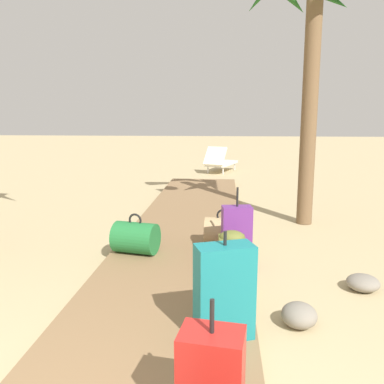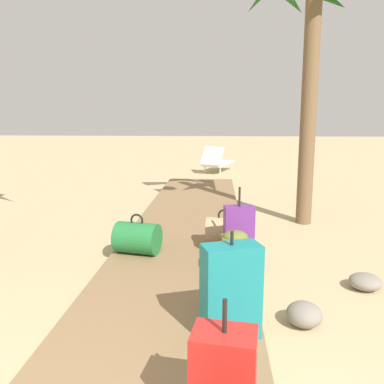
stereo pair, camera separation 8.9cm
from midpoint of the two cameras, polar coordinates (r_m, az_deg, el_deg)
ground_plane at (r=4.79m, az=-1.53°, el=-9.70°), size 60.00×60.00×0.00m
boardwalk at (r=5.67m, az=-0.49°, el=-5.97°), size 1.63×9.41×0.08m
duffel_bag_green at (r=4.73m, az=-7.70°, el=-6.63°), size 0.57×0.47×0.49m
suitcase_teal at (r=2.95m, az=5.63°, el=-14.31°), size 0.47×0.34×0.82m
backpack_olive at (r=4.02m, az=6.46°, el=-8.81°), size 0.28×0.26×0.49m
suitcase_red at (r=2.21m, az=4.12°, el=-26.06°), size 0.35×0.28×0.74m
duffel_bag_tan at (r=5.00m, az=5.02°, el=-5.71°), size 0.47×0.37×0.47m
suitcase_purple at (r=4.47m, az=7.11°, el=-5.99°), size 0.35×0.23×0.84m
palm_tree_far_right at (r=6.55m, az=17.66°, el=24.22°), size 2.02×2.18×4.20m
lounge_chair at (r=12.05m, az=4.36°, el=4.46°), size 1.07×1.64×0.80m
rock_right_mid at (r=3.46m, az=16.14°, el=-16.90°), size 0.32×0.33×0.20m
rock_right_far at (r=4.32m, az=24.28°, el=-12.00°), size 0.40×0.39×0.16m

